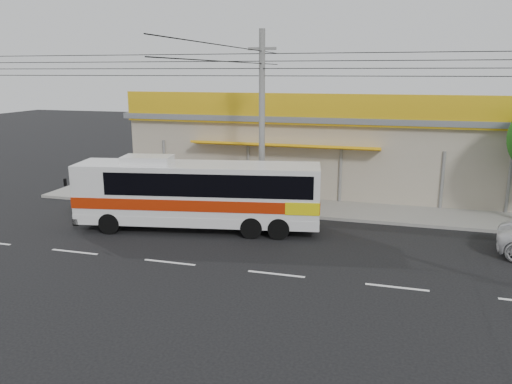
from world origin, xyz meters
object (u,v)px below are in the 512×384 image
Objects in this scene: coach_bus at (202,191)px; motorbike_red at (167,192)px; motorbike_dark at (224,189)px; utility_pole at (262,64)px.

coach_bus is 4.99× the size of motorbike_red.
motorbike_dark is 0.05× the size of utility_pole.
coach_bus is 4.77m from motorbike_red.
motorbike_dark is at bearing 88.86° from coach_bus.
utility_pole is at bearing -115.37° from motorbike_dark.
coach_bus is at bearing -156.32° from motorbike_dark.
motorbike_dark is at bearing -63.17° from motorbike_red.
coach_bus is 6.39m from utility_pole.
coach_bus is 5.32m from motorbike_dark.
coach_bus reaches higher than motorbike_dark.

